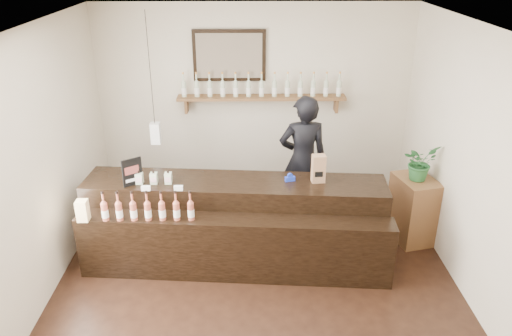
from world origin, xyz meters
The scene contains 10 objects.
ground centered at (0.00, 0.00, 0.00)m, with size 5.00×5.00×0.00m, color black.
room_shell centered at (0.00, 0.00, 1.70)m, with size 5.00×5.00×5.00m.
back_wall_decor centered at (-0.14, 2.37, 1.75)m, with size 2.66×0.96×1.69m.
counter centered at (-0.26, 0.57, 0.46)m, with size 3.57×1.21×1.15m.
promo_sign centered at (-1.41, 0.61, 1.15)m, with size 0.20×0.15×0.33m.
paper_bag centered at (0.72, 0.67, 1.15)m, with size 0.16×0.13×0.33m.
tape_dispenser centered at (0.39, 0.69, 1.02)m, with size 0.12×0.07×0.10m.
side_cabinet centered at (2.00, 1.00, 0.43)m, with size 0.55×0.67×0.85m.
potted_plant centered at (2.00, 1.00, 1.08)m, with size 0.41×0.35×0.45m, color #265F2D.
shopkeeper centered at (0.63, 1.55, 1.00)m, with size 0.73×0.48×1.99m, color black.
Camera 1 is at (-0.08, -4.53, 3.51)m, focal length 35.00 mm.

